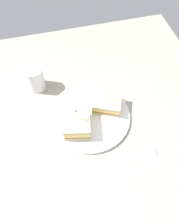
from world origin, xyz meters
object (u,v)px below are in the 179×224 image
at_px(plate, 90,116).
at_px(knife, 152,167).
at_px(drink_glass, 35,79).
at_px(sandwich_half_front, 77,123).
at_px(fork, 148,157).
at_px(sandwich_half_back, 107,103).

relative_size(plate, knife, 2.46).
distance_m(plate, drink_glass, 0.25).
distance_m(sandwich_half_front, fork, 0.26).
distance_m(drink_glass, knife, 0.52).
xyz_separation_m(sandwich_half_back, fork, (0.22, 0.08, -0.03)).
bearing_deg(knife, plate, -147.14).
xyz_separation_m(plate, sandwich_half_back, (-0.02, 0.07, 0.03)).
bearing_deg(sandwich_half_back, plate, -73.29).
distance_m(sandwich_half_front, drink_glass, 0.25).
relative_size(plate, sandwich_half_front, 2.43).
height_order(sandwich_half_front, knife, sandwich_half_front).
height_order(sandwich_half_front, drink_glass, sandwich_half_front).
bearing_deg(drink_glass, sandwich_half_front, 27.00).
relative_size(sandwich_half_back, drink_glass, 1.25).
xyz_separation_m(plate, drink_glass, (-0.18, -0.17, 0.04)).
height_order(plate, fork, plate).
xyz_separation_m(sandwich_half_front, fork, (0.16, 0.20, -0.04)).
relative_size(fork, knife, 1.11).
distance_m(sandwich_half_front, sandwich_half_back, 0.14).
relative_size(sandwich_half_front, knife, 1.01).
bearing_deg(fork, sandwich_half_front, -128.23).
distance_m(plate, knife, 0.27).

